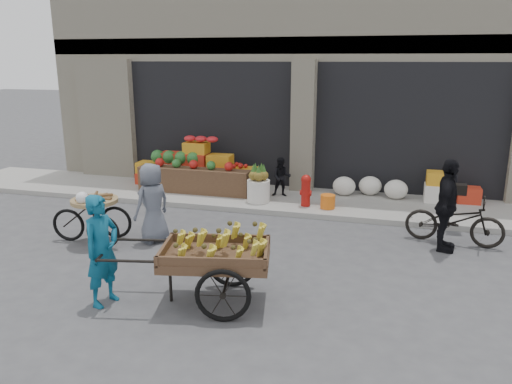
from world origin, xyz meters
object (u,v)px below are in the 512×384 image
(pineapple_bin, at_px, (258,191))
(seated_person, at_px, (282,177))
(fire_hydrant, at_px, (306,189))
(banana_cart, at_px, (212,252))
(vendor_woman, at_px, (102,250))
(bicycle, at_px, (454,220))
(vendor_grey, at_px, (152,203))
(cyclist, at_px, (447,206))
(tricycle_cart, at_px, (95,213))
(orange_bucket, at_px, (328,202))

(pineapple_bin, relative_size, seated_person, 0.56)
(fire_hydrant, relative_size, banana_cart, 0.27)
(banana_cart, xyz_separation_m, vendor_woman, (-1.43, -0.41, 0.03))
(seated_person, distance_m, bicycle, 4.14)
(banana_cart, bearing_deg, vendor_grey, 121.92)
(vendor_woman, relative_size, bicycle, 0.91)
(vendor_woman, xyz_separation_m, bicycle, (4.87, 3.77, -0.33))
(banana_cart, relative_size, cyclist, 1.59)
(tricycle_cart, bearing_deg, pineapple_bin, 45.56)
(orange_bucket, bearing_deg, pineapple_bin, 176.42)
(seated_person, distance_m, cyclist, 4.17)
(orange_bucket, xyz_separation_m, seated_person, (-1.20, 0.70, 0.31))
(vendor_grey, bearing_deg, vendor_woman, 36.76)
(cyclist, bearing_deg, vendor_woman, 134.34)
(orange_bucket, xyz_separation_m, tricycle_cart, (-3.86, -2.93, 0.30))
(bicycle, height_order, cyclist, cyclist)
(vendor_woman, bearing_deg, seated_person, 0.92)
(pineapple_bin, relative_size, orange_bucket, 1.62)
(pineapple_bin, bearing_deg, banana_cart, -82.42)
(pineapple_bin, xyz_separation_m, bicycle, (4.07, -1.31, 0.08))
(orange_bucket, distance_m, vendor_grey, 3.90)
(orange_bucket, height_order, cyclist, cyclist)
(vendor_grey, bearing_deg, fire_hydrant, 163.80)
(cyclist, bearing_deg, bicycle, -18.03)
(pineapple_bin, xyz_separation_m, cyclist, (3.87, -1.71, 0.45))
(vendor_grey, xyz_separation_m, bicycle, (5.34, 1.38, -0.29))
(vendor_woman, bearing_deg, tricycle_cart, 48.29)
(pineapple_bin, height_order, cyclist, cyclist)
(vendor_woman, xyz_separation_m, tricycle_cart, (-1.46, 2.05, -0.22))
(orange_bucket, bearing_deg, bicycle, -26.15)
(tricycle_cart, relative_size, bicycle, 0.85)
(banana_cart, bearing_deg, tricycle_cart, 138.46)
(seated_person, bearing_deg, cyclist, -43.69)
(banana_cart, distance_m, tricycle_cart, 3.33)
(seated_person, height_order, banana_cart, seated_person)
(seated_person, height_order, vendor_grey, vendor_grey)
(seated_person, bearing_deg, vendor_grey, -126.92)
(pineapple_bin, distance_m, orange_bucket, 1.61)
(banana_cart, height_order, tricycle_cart, banana_cart)
(fire_hydrant, distance_m, vendor_grey, 3.56)
(seated_person, relative_size, bicycle, 0.54)
(pineapple_bin, relative_size, tricycle_cart, 0.36)
(seated_person, distance_m, vendor_grey, 3.70)
(vendor_grey, bearing_deg, seated_person, 178.78)
(vendor_woman, relative_size, tricycle_cart, 1.07)
(fire_hydrant, bearing_deg, pineapple_bin, 177.40)
(orange_bucket, height_order, banana_cart, banana_cart)
(fire_hydrant, bearing_deg, vendor_grey, -131.90)
(pineapple_bin, bearing_deg, vendor_grey, -115.28)
(cyclist, bearing_deg, pineapple_bin, 74.67)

